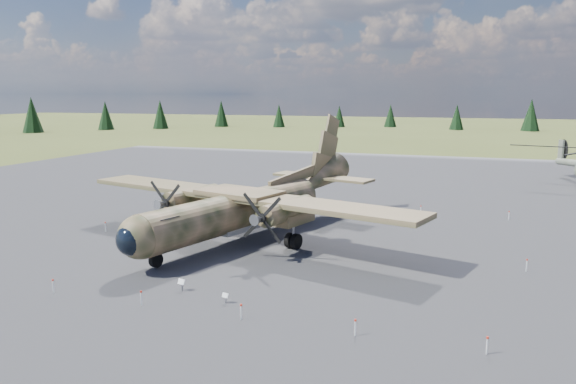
% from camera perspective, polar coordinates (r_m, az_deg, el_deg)
% --- Properties ---
extents(ground, '(500.00, 500.00, 0.00)m').
position_cam_1_polar(ground, '(42.46, 0.15, -5.82)').
color(ground, '#555D29').
rests_on(ground, ground).
extents(apron, '(120.00, 120.00, 0.04)m').
position_cam_1_polar(apron, '(51.73, 3.76, -2.97)').
color(apron, slate).
rests_on(apron, ground).
extents(transport_plane, '(30.56, 27.31, 10.18)m').
position_cam_1_polar(transport_plane, '(45.21, -4.05, -1.07)').
color(transport_plane, '#31371E').
rests_on(transport_plane, ground).
extents(info_placard_left, '(0.50, 0.29, 0.73)m').
position_cam_1_polar(info_placard_left, '(34.23, -10.76, -9.07)').
color(info_placard_left, gray).
rests_on(info_placard_left, ground).
extents(info_placard_right, '(0.41, 0.23, 0.61)m').
position_cam_1_polar(info_placard_right, '(31.96, -6.39, -10.50)').
color(info_placard_right, gray).
rests_on(info_placard_right, ground).
extents(barrier_fence, '(33.12, 29.62, 0.85)m').
position_cam_1_polar(barrier_fence, '(42.40, -0.48, -5.13)').
color(barrier_fence, white).
rests_on(barrier_fence, ground).
extents(treeline, '(332.52, 332.80, 11.00)m').
position_cam_1_polar(treeline, '(37.45, -18.50, -0.84)').
color(treeline, black).
rests_on(treeline, ground).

